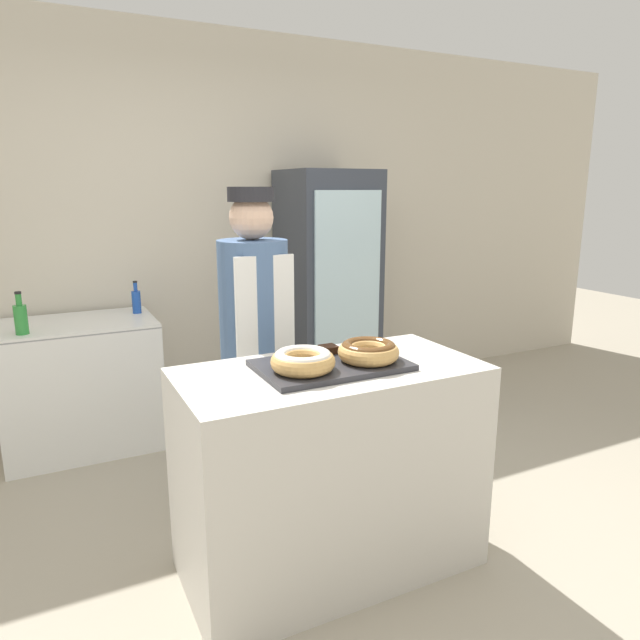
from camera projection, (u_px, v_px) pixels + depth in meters
ground_plane at (330, 563)px, 2.53m from camera, size 14.00×14.00×0.00m
wall_back at (194, 227)px, 4.08m from camera, size 8.00×0.06×2.70m
display_counter at (330, 470)px, 2.42m from camera, size 1.25×0.62×0.91m
serving_tray at (331, 365)px, 2.32m from camera, size 0.60×0.38×0.02m
donut_light_glaze at (303, 360)px, 2.20m from camera, size 0.25×0.25×0.08m
donut_chocolate_glaze at (368, 350)px, 2.33m from camera, size 0.25×0.25×0.08m
brownie_back_left at (306, 352)px, 2.40m from camera, size 0.07×0.07×0.03m
brownie_back_right at (329, 349)px, 2.45m from camera, size 0.07×0.07×0.03m
baker_person at (255, 343)px, 2.86m from camera, size 0.34×0.34×1.63m
beverage_fridge at (328, 291)px, 4.24m from camera, size 0.62×0.62×1.75m
chest_freezer at (82, 384)px, 3.60m from camera, size 0.92×0.62×0.82m
bottle_green at (21, 318)px, 3.19m from camera, size 0.07×0.07×0.24m
bottle_blue at (136, 301)px, 3.73m from camera, size 0.06×0.06×0.21m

